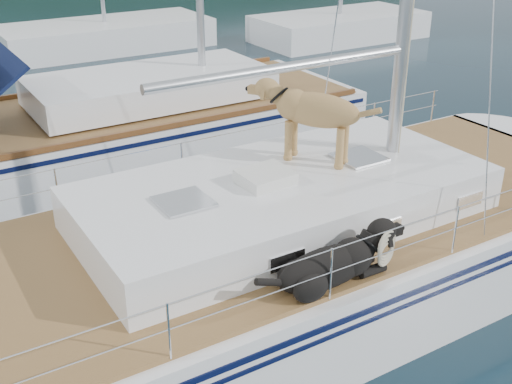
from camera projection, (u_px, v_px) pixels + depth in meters
ground at (232, 316)px, 8.43m from camera, size 120.00×120.00×0.00m
main_sailboat at (238, 269)px, 8.19m from camera, size 12.00×3.80×14.01m
neighbor_sailboat at (103, 134)px, 12.94m from camera, size 11.00×3.50×13.30m
bg_boat_center at (106, 36)px, 22.48m from camera, size 7.20×3.00×11.65m
bg_boat_east at (339, 27)px, 23.94m from camera, size 6.40×3.00×11.65m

